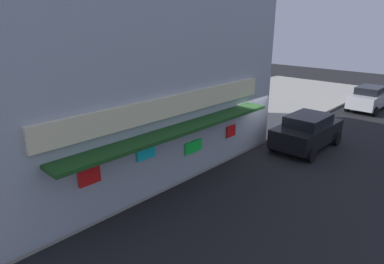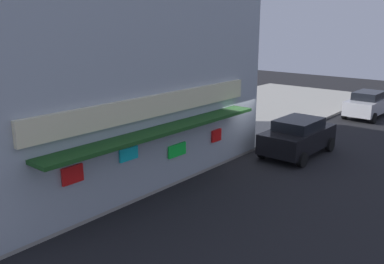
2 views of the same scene
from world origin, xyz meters
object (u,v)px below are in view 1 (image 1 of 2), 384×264
at_px(traffic_light, 253,66).
at_px(trash_can, 78,183).
at_px(fire_hydrant, 205,144).
at_px(pedestrian, 227,114).
at_px(parked_car_silver, 369,98).
at_px(parked_car_black, 307,131).
at_px(potted_plant_by_doorway, 164,140).

xyz_separation_m(traffic_light, trash_can, (-8.59, 1.29, -3.33)).
distance_m(fire_hydrant, pedestrian, 3.19).
height_order(traffic_light, parked_car_silver, traffic_light).
distance_m(trash_can, parked_car_silver, 20.17).
distance_m(traffic_light, fire_hydrant, 4.33).
bearing_deg(parked_car_black, fire_hydrant, 144.11).
distance_m(fire_hydrant, parked_car_silver, 14.22).
xyz_separation_m(potted_plant_by_doorway, parked_car_black, (5.09, -4.67, 0.31)).
relative_size(pedestrian, parked_car_silver, 0.47).
bearing_deg(trash_can, pedestrian, 2.40).
distance_m(potted_plant_by_doorway, parked_car_silver, 15.59).
bearing_deg(fire_hydrant, traffic_light, -13.25).
xyz_separation_m(fire_hydrant, pedestrian, (2.94, 1.04, 0.64)).
xyz_separation_m(trash_can, pedestrian, (8.88, 0.37, 0.60)).
height_order(fire_hydrant, parked_car_silver, parked_car_silver).
distance_m(fire_hydrant, parked_car_black, 5.08).
relative_size(fire_hydrant, potted_plant_by_doorway, 0.97).
xyz_separation_m(fire_hydrant, trash_can, (-5.94, 0.66, 0.03)).
height_order(fire_hydrant, trash_can, trash_can).
xyz_separation_m(fire_hydrant, parked_car_silver, (13.92, -2.90, 0.33)).
distance_m(pedestrian, potted_plant_by_doorway, 4.03).
relative_size(traffic_light, parked_car_black, 1.44).
xyz_separation_m(trash_can, parked_car_black, (10.04, -3.64, 0.30)).
bearing_deg(fire_hydrant, pedestrian, 19.39).
height_order(traffic_light, pedestrian, traffic_light).
bearing_deg(traffic_light, potted_plant_by_doorway, 147.37).
relative_size(traffic_light, pedestrian, 3.21).
bearing_deg(potted_plant_by_doorway, parked_car_black, -42.56).
bearing_deg(fire_hydrant, potted_plant_by_doorway, 119.98).
bearing_deg(traffic_light, pedestrian, 79.95).
bearing_deg(parked_car_silver, traffic_light, 168.60).
distance_m(traffic_light, parked_car_silver, 11.89).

